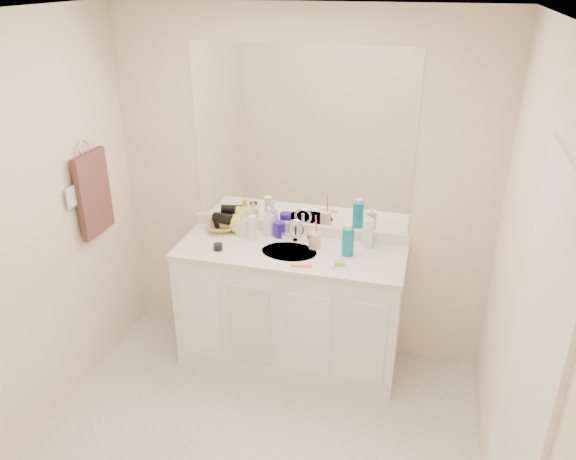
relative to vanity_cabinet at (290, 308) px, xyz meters
The scene contains 29 objects.
ceiling 2.23m from the vanity_cabinet, 90.00° to the right, with size 2.60×2.60×0.02m, color white.
wall_back 0.82m from the vanity_cabinet, 90.00° to the left, with size 2.60×0.02×2.40m, color #F8E1C2.
wall_left 1.83m from the vanity_cabinet, 141.75° to the right, with size 0.02×2.60×2.40m, color #F8E1C2.
wall_right 1.83m from the vanity_cabinet, 38.25° to the right, with size 0.02×2.60×2.40m, color #F8E1C2.
vanity_cabinet is the anchor object (origin of this frame).
countertop 0.44m from the vanity_cabinet, ahead, with size 1.52×0.57×0.03m, color silver.
backsplash 0.56m from the vanity_cabinet, 90.00° to the left, with size 1.52×0.03×0.08m, color white.
sink_basin 0.44m from the vanity_cabinet, 90.00° to the right, with size 0.37×0.37×0.02m, color silver.
faucet 0.53m from the vanity_cabinet, 90.00° to the left, with size 0.02×0.02×0.11m, color silver.
mirror 1.17m from the vanity_cabinet, 90.00° to the left, with size 1.48×0.01×1.20m, color white.
blue_mug 0.56m from the vanity_cabinet, 123.85° to the left, with size 0.08×0.08×0.11m, color navy.
tan_cup 0.54m from the vanity_cabinet, 27.43° to the left, with size 0.08×0.08×0.11m, color beige.
toothbrush 0.63m from the vanity_cabinet, 25.94° to the left, with size 0.01×0.01×0.19m, color #DA3991.
mouthwash_bottle 0.67m from the vanity_cabinet, ahead, with size 0.08×0.08×0.19m, color #0B7B8D.
clear_pump_bottle 0.76m from the vanity_cabinet, 21.19° to the left, with size 0.07×0.07×0.20m, color white.
soap_dish 0.60m from the vanity_cabinet, 21.00° to the right, with size 0.10×0.08×0.01m, color white.
green_soap 0.61m from the vanity_cabinet, 21.00° to the right, with size 0.06×0.05×0.02m, color #90C32F.
orange_comb 0.51m from the vanity_cabinet, 57.47° to the right, with size 0.13×0.03×0.01m, color #F45319.
dark_jar 0.67m from the vanity_cabinet, 165.88° to the right, with size 0.06×0.06×0.04m, color black.
extra_white_bottle 0.62m from the vanity_cabinet, 164.04° to the left, with size 0.06×0.06×0.18m, color white.
soap_bottle_white 0.63m from the vanity_cabinet, 135.39° to the left, with size 0.08×0.08×0.20m, color white.
soap_bottle_cream 0.68m from the vanity_cabinet, 158.04° to the left, with size 0.08×0.08×0.18m, color beige.
soap_bottle_yellow 0.72m from the vanity_cabinet, 156.01° to the left, with size 0.15×0.15×0.19m, color #DBD855.
wicker_basket 0.75m from the vanity_cabinet, 161.97° to the left, with size 0.21×0.21×0.05m, color #B28848.
hair_dryer 0.78m from the vanity_cabinet, 161.34° to the left, with size 0.08×0.08×0.15m, color black.
towel_ring 1.71m from the vanity_cabinet, 168.86° to the right, with size 0.11×0.11×0.01m, color silver.
hand_towel 1.52m from the vanity_cabinet, 168.69° to the right, with size 0.04×0.32×0.55m, color #361E1C.
switch_plate 1.61m from the vanity_cabinet, 160.52° to the right, with size 0.01×0.09×0.13m, color silver.
door 1.94m from the vanity_cabinet, 45.81° to the right, with size 0.02×0.82×2.00m, color white.
Camera 1 is at (0.84, -2.18, 2.57)m, focal length 35.00 mm.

